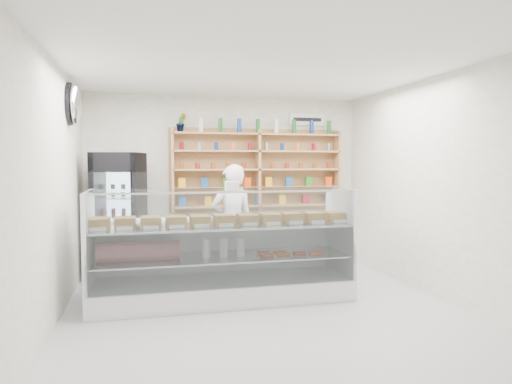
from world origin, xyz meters
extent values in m
plane|color=#A8A8AD|center=(0.00, 0.00, 0.00)|extent=(5.00, 5.00, 0.00)
plane|color=white|center=(0.00, 0.00, 2.80)|extent=(5.00, 5.00, 0.00)
plane|color=white|center=(0.00, 2.50, 1.40)|extent=(4.50, 0.00, 4.50)
plane|color=white|center=(0.00, -2.50, 1.40)|extent=(4.50, 0.00, 4.50)
plane|color=white|center=(-2.25, 0.00, 1.40)|extent=(0.00, 5.00, 5.00)
plane|color=white|center=(2.25, 0.00, 1.40)|extent=(0.00, 5.00, 5.00)
cube|color=white|center=(-0.39, 0.54, 0.13)|extent=(3.19, 0.90, 0.27)
cube|color=white|center=(-0.39, 0.96, 0.60)|extent=(3.19, 0.05, 0.67)
cube|color=silver|center=(-0.39, 0.54, 0.54)|extent=(3.06, 0.80, 0.02)
cube|color=silver|center=(-0.39, 0.54, 0.94)|extent=(3.13, 0.83, 0.02)
cube|color=silver|center=(-0.39, 0.11, 0.82)|extent=(3.13, 0.13, 1.11)
cube|color=silver|center=(-0.39, 0.49, 1.38)|extent=(3.13, 0.63, 0.01)
imported|color=silver|center=(-0.09, 1.51, 0.84)|extent=(0.66, 0.47, 1.69)
cube|color=black|center=(-1.69, 1.94, 0.93)|extent=(0.80, 0.79, 1.86)
cube|color=#28053C|center=(-1.62, 1.64, 1.72)|extent=(0.64, 0.18, 0.26)
cube|color=silver|center=(-1.62, 1.63, 0.85)|extent=(0.55, 0.14, 1.47)
cube|color=tan|center=(-0.90, 2.34, 1.59)|extent=(0.04, 0.28, 1.33)
cube|color=tan|center=(0.50, 2.34, 1.59)|extent=(0.04, 0.28, 1.33)
cube|color=tan|center=(1.90, 2.34, 1.59)|extent=(0.04, 0.28, 1.33)
cube|color=tan|center=(0.50, 2.34, 1.00)|extent=(2.80, 0.28, 0.03)
cube|color=tan|center=(0.50, 2.34, 1.30)|extent=(2.80, 0.28, 0.03)
cube|color=tan|center=(0.50, 2.34, 1.60)|extent=(2.80, 0.28, 0.03)
cube|color=tan|center=(0.50, 2.34, 1.90)|extent=(2.80, 0.28, 0.03)
cube|color=tan|center=(0.50, 2.34, 2.18)|extent=(2.80, 0.28, 0.03)
imported|color=#1E6626|center=(-0.75, 2.34, 2.34)|extent=(0.19, 0.17, 0.30)
ellipsoid|color=silver|center=(-2.17, 1.20, 2.45)|extent=(0.15, 0.50, 0.50)
cube|color=white|center=(1.40, 2.47, 2.45)|extent=(0.62, 0.03, 0.20)
camera|label=1|loc=(-1.31, -4.99, 1.71)|focal=32.00mm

